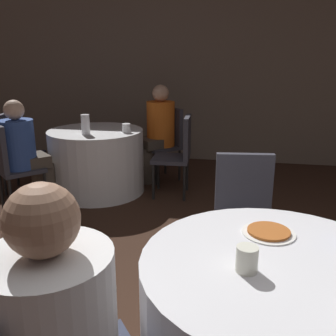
{
  "coord_description": "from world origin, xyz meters",
  "views": [
    {
      "loc": [
        -0.16,
        -1.42,
        1.51
      ],
      "look_at": [
        -0.59,
        0.85,
        0.82
      ],
      "focal_mm": 40.0,
      "sensor_mm": 36.0,
      "label": 1
    }
  ],
  "objects": [
    {
      "name": "chair_far_southwest",
      "position": [
        -2.34,
        1.76,
        0.53
      ],
      "size": [
        0.56,
        0.56,
        0.9
      ],
      "rotation": [
        0.0,
        0.0,
        -0.71
      ],
      "color": "#383842",
      "rests_on": "ground_plane"
    },
    {
      "name": "chair_far_northeast",
      "position": [
        -1.03,
        3.12,
        0.53
      ],
      "size": [
        0.57,
        0.57,
        0.9
      ],
      "rotation": [
        0.0,
        0.0,
        -3.97
      ],
      "color": "#383842",
      "rests_on": "ground_plane"
    },
    {
      "name": "chair_far_west",
      "position": [
        -2.66,
        2.33,
        0.53
      ],
      "size": [
        0.46,
        0.46,
        0.9
      ],
      "rotation": [
        0.0,
        0.0,
        -1.41
      ],
      "color": "#383842",
      "rests_on": "ground_plane"
    },
    {
      "name": "pizza_plate_near",
      "position": [
        0.01,
        0.22,
        0.73
      ],
      "size": [
        0.25,
        0.25,
        0.02
      ],
      "color": "white",
      "rests_on": "table_near"
    },
    {
      "name": "person_blue_shirt",
      "position": [
        -2.24,
        1.89,
        0.56
      ],
      "size": [
        0.46,
        0.47,
        1.12
      ],
      "rotation": [
        0.0,
        0.0,
        -0.71
      ],
      "color": "#4C4238",
      "rests_on": "ground_plane"
    },
    {
      "name": "chair_near_north",
      "position": [
        -0.09,
        0.93,
        0.53
      ],
      "size": [
        0.44,
        0.45,
        0.9
      ],
      "rotation": [
        0.0,
        0.0,
        -3.02
      ],
      "color": "#383842",
      "rests_on": "ground_plane"
    },
    {
      "name": "cup_far",
      "position": [
        -1.35,
        2.42,
        0.77
      ],
      "size": [
        0.09,
        0.09,
        0.09
      ],
      "color": "white",
      "rests_on": "table_far"
    },
    {
      "name": "table_far",
      "position": [
        -1.73,
        2.48,
        0.36
      ],
      "size": [
        1.06,
        1.06,
        0.72
      ],
      "color": "white",
      "rests_on": "ground_plane"
    },
    {
      "name": "cup_near",
      "position": [
        -0.1,
        -0.12,
        0.77
      ],
      "size": [
        0.08,
        0.08,
        0.1
      ],
      "color": "silver",
      "rests_on": "table_near"
    },
    {
      "name": "bottle_far",
      "position": [
        -1.73,
        2.23,
        0.83
      ],
      "size": [
        0.09,
        0.09,
        0.21
      ],
      "color": "white",
      "rests_on": "table_far"
    },
    {
      "name": "person_orange_shirt",
      "position": [
        -1.15,
        3.02,
        0.6
      ],
      "size": [
        0.48,
        0.48,
        1.19
      ],
      "rotation": [
        0.0,
        0.0,
        -3.97
      ],
      "color": "#4C4238",
      "rests_on": "ground_plane"
    },
    {
      "name": "chair_far_east",
      "position": [
        -0.78,
        2.53,
        0.53
      ],
      "size": [
        0.42,
        0.42,
        0.9
      ],
      "rotation": [
        0.0,
        0.0,
        -4.66
      ],
      "color": "#383842",
      "rests_on": "ground_plane"
    },
    {
      "name": "wall_back",
      "position": [
        0.0,
        4.15,
        1.4
      ],
      "size": [
        16.0,
        0.06,
        2.8
      ],
      "color": "gray",
      "rests_on": "ground_plane"
    }
  ]
}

